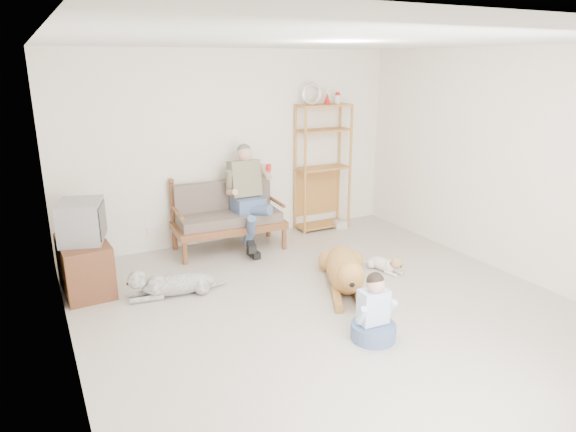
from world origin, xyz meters
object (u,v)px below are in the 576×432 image
etagere (323,166)px  loveseat (227,215)px  tv_stand (84,266)px  golden_retriever (345,271)px

etagere → loveseat: bearing=-174.1°
tv_stand → etagere: bearing=8.7°
etagere → golden_retriever: size_ratio=1.42×
loveseat → golden_retriever: loveseat is taller
loveseat → golden_retriever: (0.73, -1.88, -0.28)m
loveseat → etagere: size_ratio=0.69×
etagere → golden_retriever: (-0.92, -2.05, -0.78)m
tv_stand → golden_retriever: 2.98m
etagere → tv_stand: size_ratio=2.41×
loveseat → tv_stand: bearing=-160.3°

